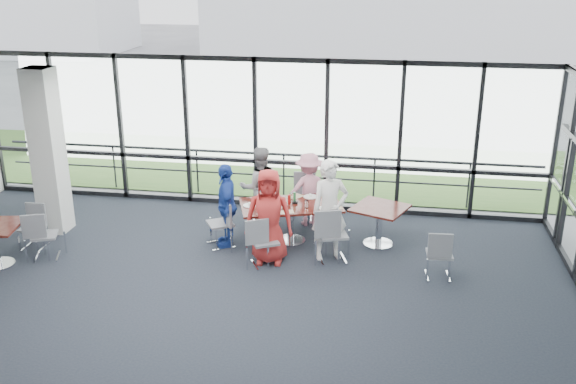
% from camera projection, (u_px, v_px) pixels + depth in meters
% --- Properties ---
extents(floor, '(12.00, 10.00, 0.02)m').
position_uv_depth(floor, '(184.00, 326.00, 9.37)').
color(floor, black).
rests_on(floor, ground).
extents(ceiling, '(12.00, 10.00, 0.04)m').
position_uv_depth(ceiling, '(171.00, 110.00, 8.28)').
color(ceiling, white).
rests_on(ceiling, ground).
extents(curtain_wall_back, '(12.00, 0.10, 3.20)m').
position_uv_depth(curtain_wall_back, '(256.00, 134.00, 13.46)').
color(curtain_wall_back, white).
rests_on(curtain_wall_back, ground).
extents(exit_door, '(0.12, 1.60, 2.10)m').
position_uv_depth(exit_door, '(567.00, 195.00, 11.54)').
color(exit_door, black).
rests_on(exit_door, ground).
extents(structural_column, '(0.50, 0.50, 3.20)m').
position_uv_depth(structural_column, '(48.00, 152.00, 12.17)').
color(structural_column, silver).
rests_on(structural_column, ground).
extents(apron, '(80.00, 70.00, 0.02)m').
position_uv_depth(apron, '(293.00, 145.00, 18.64)').
color(apron, slate).
rests_on(apron, ground).
extents(grass_strip, '(80.00, 5.00, 0.01)m').
position_uv_depth(grass_strip, '(281.00, 164.00, 16.78)').
color(grass_strip, '#3A6128').
rests_on(grass_strip, ground).
extents(hangar_aux, '(10.00, 6.00, 4.00)m').
position_uv_depth(hangar_aux, '(39.00, 15.00, 37.47)').
color(hangar_aux, white).
rests_on(hangar_aux, ground).
extents(guard_rail, '(12.00, 0.06, 0.06)m').
position_uv_depth(guard_rail, '(262.00, 174.00, 14.39)').
color(guard_rail, '#2D2D33').
rests_on(guard_rail, ground).
extents(main_table, '(2.08, 1.55, 0.75)m').
position_uv_depth(main_table, '(291.00, 211.00, 11.98)').
color(main_table, '#3C0D09').
rests_on(main_table, ground).
extents(side_table_right, '(1.18, 1.18, 0.75)m').
position_uv_depth(side_table_right, '(380.00, 213.00, 11.83)').
color(side_table_right, '#3C0D09').
rests_on(side_table_right, ground).
extents(diner_near_left, '(0.88, 0.62, 1.70)m').
position_uv_depth(diner_near_left, '(269.00, 217.00, 11.09)').
color(diner_near_left, '#AD2624').
rests_on(diner_near_left, ground).
extents(diner_near_right, '(0.80, 0.72, 1.81)m').
position_uv_depth(diner_near_right, '(330.00, 210.00, 11.21)').
color(diner_near_right, white).
rests_on(diner_near_right, ground).
extents(diner_far_left, '(0.92, 0.76, 1.64)m').
position_uv_depth(diner_far_left, '(259.00, 187.00, 12.62)').
color(diner_far_left, gray).
rests_on(diner_far_left, ground).
extents(diner_far_right, '(1.08, 0.83, 1.49)m').
position_uv_depth(diner_far_right, '(309.00, 189.00, 12.73)').
color(diner_far_right, pink).
rests_on(diner_far_right, ground).
extents(diner_end, '(0.73, 1.03, 1.58)m').
position_uv_depth(diner_end, '(227.00, 205.00, 11.78)').
color(diner_end, '#1D3C9D').
rests_on(diner_end, ground).
extents(chair_main_nl, '(0.59, 0.59, 0.89)m').
position_uv_depth(chair_main_nl, '(265.00, 241.00, 11.10)').
color(chair_main_nl, slate).
rests_on(chair_main_nl, ground).
extents(chair_main_nr, '(0.61, 0.61, 0.99)m').
position_uv_depth(chair_main_nr, '(333.00, 234.00, 11.25)').
color(chair_main_nr, slate).
rests_on(chair_main_nr, ground).
extents(chair_main_fl, '(0.51, 0.51, 0.82)m').
position_uv_depth(chair_main_fl, '(263.00, 204.00, 12.87)').
color(chair_main_fl, slate).
rests_on(chair_main_fl, ground).
extents(chair_main_fr, '(0.53, 0.53, 0.96)m').
position_uv_depth(chair_main_fr, '(302.00, 199.00, 12.99)').
color(chair_main_fr, slate).
rests_on(chair_main_fr, ground).
extents(chair_main_end, '(0.61, 0.61, 0.90)m').
position_uv_depth(chair_main_end, '(220.00, 223.00, 11.83)').
color(chair_main_end, slate).
rests_on(chair_main_end, ground).
extents(chair_spare_la, '(0.55, 0.55, 0.87)m').
position_uv_depth(chair_spare_la, '(44.00, 235.00, 11.36)').
color(chair_spare_la, slate).
rests_on(chair_spare_la, ground).
extents(chair_spare_lb, '(0.41, 0.41, 0.81)m').
position_uv_depth(chair_spare_lb, '(32.00, 228.00, 11.76)').
color(chair_spare_lb, slate).
rests_on(chair_spare_lb, ground).
extents(chair_spare_r, '(0.45, 0.45, 0.85)m').
position_uv_depth(chair_spare_r, '(439.00, 254.00, 10.66)').
color(chair_spare_r, slate).
rests_on(chair_spare_r, ground).
extents(plate_nl, '(0.27, 0.27, 0.01)m').
position_uv_depth(plate_nl, '(268.00, 211.00, 11.58)').
color(plate_nl, white).
rests_on(plate_nl, main_table).
extents(plate_nr, '(0.27, 0.27, 0.01)m').
position_uv_depth(plate_nr, '(326.00, 208.00, 11.72)').
color(plate_nr, white).
rests_on(plate_nr, main_table).
extents(plate_fl, '(0.25, 0.25, 0.01)m').
position_uv_depth(plate_fl, '(266.00, 199.00, 12.19)').
color(plate_fl, white).
rests_on(plate_fl, main_table).
extents(plate_fr, '(0.27, 0.27, 0.01)m').
position_uv_depth(plate_fr, '(311.00, 197.00, 12.29)').
color(plate_fr, white).
rests_on(plate_fr, main_table).
extents(plate_end, '(0.25, 0.25, 0.01)m').
position_uv_depth(plate_end, '(250.00, 206.00, 11.85)').
color(plate_end, white).
rests_on(plate_end, main_table).
extents(tumbler_a, '(0.07, 0.07, 0.14)m').
position_uv_depth(tumbler_a, '(282.00, 206.00, 11.64)').
color(tumbler_a, white).
rests_on(tumbler_a, main_table).
extents(tumbler_b, '(0.07, 0.07, 0.15)m').
position_uv_depth(tumbler_b, '(307.00, 204.00, 11.73)').
color(tumbler_b, white).
rests_on(tumbler_b, main_table).
extents(tumbler_c, '(0.07, 0.07, 0.13)m').
position_uv_depth(tumbler_c, '(291.00, 196.00, 12.15)').
color(tumbler_c, white).
rests_on(tumbler_c, main_table).
extents(tumbler_d, '(0.06, 0.06, 0.13)m').
position_uv_depth(tumbler_d, '(258.00, 207.00, 11.64)').
color(tumbler_d, white).
rests_on(tumbler_d, main_table).
extents(menu_a, '(0.32, 0.27, 0.00)m').
position_uv_depth(menu_a, '(286.00, 212.00, 11.56)').
color(menu_a, beige).
rests_on(menu_a, main_table).
extents(menu_b, '(0.36, 0.31, 0.00)m').
position_uv_depth(menu_b, '(334.00, 207.00, 11.77)').
color(menu_b, beige).
rests_on(menu_b, main_table).
extents(menu_c, '(0.34, 0.36, 0.00)m').
position_uv_depth(menu_c, '(295.00, 196.00, 12.32)').
color(menu_c, beige).
rests_on(menu_c, main_table).
extents(condiment_caddy, '(0.10, 0.07, 0.04)m').
position_uv_depth(condiment_caddy, '(295.00, 203.00, 11.96)').
color(condiment_caddy, black).
rests_on(condiment_caddy, main_table).
extents(ketchup_bottle, '(0.06, 0.06, 0.18)m').
position_uv_depth(ketchup_bottle, '(289.00, 199.00, 11.92)').
color(ketchup_bottle, maroon).
rests_on(ketchup_bottle, main_table).
extents(green_bottle, '(0.05, 0.05, 0.20)m').
position_uv_depth(green_bottle, '(295.00, 197.00, 11.99)').
color(green_bottle, '#2A7F40').
rests_on(green_bottle, main_table).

